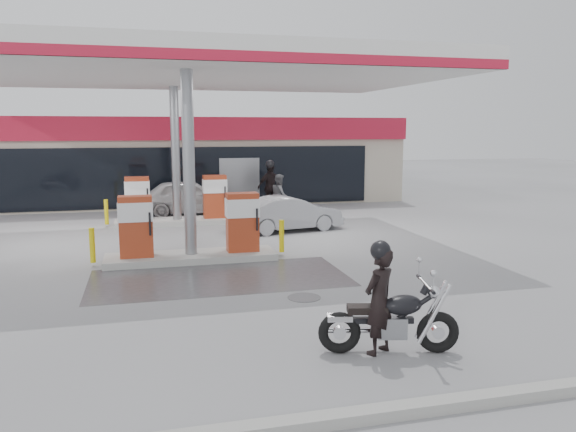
{
  "coord_description": "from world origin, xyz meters",
  "views": [
    {
      "loc": [
        -1.16,
        -12.88,
        3.5
      ],
      "look_at": [
        2.52,
        1.37,
        1.2
      ],
      "focal_mm": 35.0,
      "sensor_mm": 36.0,
      "label": 1
    }
  ],
  "objects_px": {
    "main_motorcycle": "(391,322)",
    "parked_car_left": "(68,193)",
    "pump_island_far": "(177,205)",
    "biker_walking": "(270,188)",
    "sedan_white": "(189,197)",
    "attendant": "(280,195)",
    "pump_island_near": "(191,234)",
    "biker_main": "(379,301)",
    "hatchback_silver": "(289,214)"
  },
  "relations": [
    {
      "from": "main_motorcycle",
      "to": "parked_car_left",
      "type": "distance_m",
      "value": 20.39
    },
    {
      "from": "pump_island_far",
      "to": "biker_walking",
      "type": "xyz_separation_m",
      "value": [
        4.02,
        2.2,
        0.32
      ]
    },
    {
      "from": "sedan_white",
      "to": "pump_island_far",
      "type": "bearing_deg",
      "value": 164.31
    },
    {
      "from": "main_motorcycle",
      "to": "attendant",
      "type": "bearing_deg",
      "value": 97.15
    },
    {
      "from": "pump_island_near",
      "to": "sedan_white",
      "type": "xyz_separation_m",
      "value": [
        0.61,
        8.2,
        0.01
      ]
    },
    {
      "from": "pump_island_near",
      "to": "biker_main",
      "type": "bearing_deg",
      "value": -71.94
    },
    {
      "from": "main_motorcycle",
      "to": "pump_island_near",
      "type": "bearing_deg",
      "value": 123.09
    },
    {
      "from": "biker_walking",
      "to": "parked_car_left",
      "type": "bearing_deg",
      "value": 136.23
    },
    {
      "from": "pump_island_near",
      "to": "hatchback_silver",
      "type": "relative_size",
      "value": 1.41
    },
    {
      "from": "hatchback_silver",
      "to": "pump_island_near",
      "type": "bearing_deg",
      "value": 123.94
    },
    {
      "from": "pump_island_near",
      "to": "attendant",
      "type": "bearing_deg",
      "value": 59.38
    },
    {
      "from": "biker_main",
      "to": "hatchback_silver",
      "type": "xyz_separation_m",
      "value": [
        1.35,
        10.7,
        -0.25
      ]
    },
    {
      "from": "biker_main",
      "to": "attendant",
      "type": "relative_size",
      "value": 1.0
    },
    {
      "from": "pump_island_near",
      "to": "hatchback_silver",
      "type": "distance_m",
      "value": 5.14
    },
    {
      "from": "attendant",
      "to": "main_motorcycle",
      "type": "bearing_deg",
      "value": -178.67
    },
    {
      "from": "main_motorcycle",
      "to": "parked_car_left",
      "type": "bearing_deg",
      "value": 123.85
    },
    {
      "from": "biker_main",
      "to": "attendant",
      "type": "height_order",
      "value": "biker_main"
    },
    {
      "from": "sedan_white",
      "to": "biker_walking",
      "type": "height_order",
      "value": "biker_walking"
    },
    {
      "from": "biker_main",
      "to": "parked_car_left",
      "type": "relative_size",
      "value": 0.4
    },
    {
      "from": "biker_main",
      "to": "hatchback_silver",
      "type": "relative_size",
      "value": 0.47
    },
    {
      "from": "pump_island_near",
      "to": "parked_car_left",
      "type": "height_order",
      "value": "pump_island_near"
    },
    {
      "from": "main_motorcycle",
      "to": "sedan_white",
      "type": "distance_m",
      "value": 15.46
    },
    {
      "from": "biker_main",
      "to": "sedan_white",
      "type": "xyz_separation_m",
      "value": [
        -1.7,
        15.3,
        -0.13
      ]
    },
    {
      "from": "main_motorcycle",
      "to": "parked_car_left",
      "type": "relative_size",
      "value": 0.51
    },
    {
      "from": "sedan_white",
      "to": "hatchback_silver",
      "type": "height_order",
      "value": "sedan_white"
    },
    {
      "from": "pump_island_near",
      "to": "main_motorcycle",
      "type": "xyz_separation_m",
      "value": [
        2.51,
        -7.14,
        -0.2
      ]
    },
    {
      "from": "pump_island_near",
      "to": "attendant",
      "type": "height_order",
      "value": "pump_island_near"
    },
    {
      "from": "pump_island_far",
      "to": "sedan_white",
      "type": "relative_size",
      "value": 1.21
    },
    {
      "from": "pump_island_near",
      "to": "sedan_white",
      "type": "distance_m",
      "value": 8.22
    },
    {
      "from": "attendant",
      "to": "hatchback_silver",
      "type": "xyz_separation_m",
      "value": [
        -0.48,
        -3.4,
        -0.25
      ]
    },
    {
      "from": "pump_island_far",
      "to": "parked_car_left",
      "type": "relative_size",
      "value": 1.21
    },
    {
      "from": "pump_island_near",
      "to": "pump_island_far",
      "type": "height_order",
      "value": "same"
    },
    {
      "from": "sedan_white",
      "to": "parked_car_left",
      "type": "bearing_deg",
      "value": 53.19
    },
    {
      "from": "pump_island_near",
      "to": "hatchback_silver",
      "type": "height_order",
      "value": "pump_island_near"
    },
    {
      "from": "sedan_white",
      "to": "attendant",
      "type": "relative_size",
      "value": 2.51
    },
    {
      "from": "pump_island_far",
      "to": "biker_walking",
      "type": "bearing_deg",
      "value": 28.71
    },
    {
      "from": "sedan_white",
      "to": "main_motorcycle",
      "type": "bearing_deg",
      "value": -173.12
    },
    {
      "from": "pump_island_near",
      "to": "main_motorcycle",
      "type": "bearing_deg",
      "value": -70.64
    },
    {
      "from": "attendant",
      "to": "parked_car_left",
      "type": "bearing_deg",
      "value": 67.86
    },
    {
      "from": "pump_island_far",
      "to": "biker_main",
      "type": "bearing_deg",
      "value": -79.98
    },
    {
      "from": "pump_island_near",
      "to": "parked_car_left",
      "type": "bearing_deg",
      "value": 110.56
    },
    {
      "from": "sedan_white",
      "to": "attendant",
      "type": "distance_m",
      "value": 3.73
    },
    {
      "from": "pump_island_far",
      "to": "biker_main",
      "type": "height_order",
      "value": "pump_island_far"
    },
    {
      "from": "pump_island_far",
      "to": "sedan_white",
      "type": "xyz_separation_m",
      "value": [
        0.61,
        2.2,
        0.01
      ]
    },
    {
      "from": "sedan_white",
      "to": "hatchback_silver",
      "type": "bearing_deg",
      "value": -146.62
    },
    {
      "from": "hatchback_silver",
      "to": "biker_walking",
      "type": "distance_m",
      "value": 4.63
    },
    {
      "from": "main_motorcycle",
      "to": "hatchback_silver",
      "type": "distance_m",
      "value": 10.81
    },
    {
      "from": "pump_island_near",
      "to": "biker_walking",
      "type": "bearing_deg",
      "value": 63.9
    },
    {
      "from": "pump_island_near",
      "to": "main_motorcycle",
      "type": "relative_size",
      "value": 2.34
    },
    {
      "from": "pump_island_far",
      "to": "biker_walking",
      "type": "height_order",
      "value": "biker_walking"
    }
  ]
}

